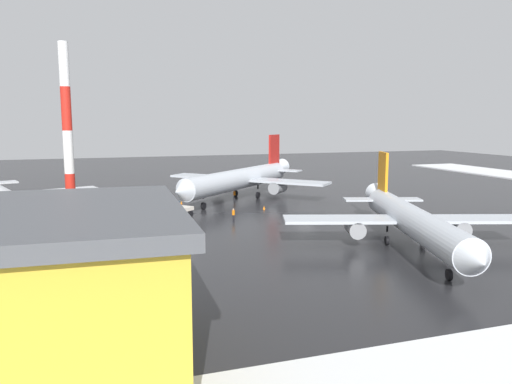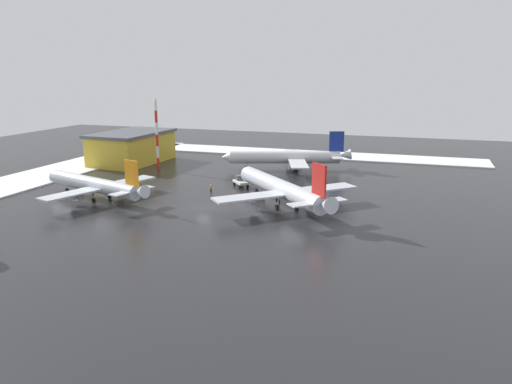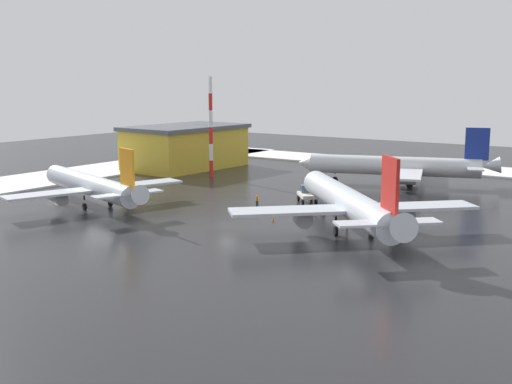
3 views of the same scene
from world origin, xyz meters
TOP-DOWN VIEW (x-y plane):
  - ground_plane at (0.00, 0.00)m, footprint 240.00×240.00m
  - snow_bank_left at (-67.00, 0.00)m, footprint 14.00×116.00m
  - airplane_parked_portside at (-5.59, 14.01)m, footprint 28.00×27.32m
  - airplane_foreground_jet at (1.37, -23.25)m, footprint 25.71×30.51m
  - airplane_parked_starboard at (-41.27, 5.76)m, footprint 28.12×33.35m
  - pushback_tug at (-18.69, 0.71)m, footprint 4.89×4.71m
  - ground_crew_by_nose_gear at (-11.87, -3.56)m, footprint 0.36×0.36m
  - ground_crew_mid_apron at (-6.92, 13.21)m, footprint 0.36×0.36m
  - antenna_mast at (-30.88, -26.98)m, footprint 0.70×0.70m
  - cargo_hangar at (-37.52, -38.90)m, footprint 25.61×16.05m
  - traffic_cone_near_nose at (-15.95, 12.26)m, footprint 0.36×0.36m
  - traffic_cone_mid_line at (-5.09, 3.59)m, footprint 0.36×0.36m

SIDE VIEW (x-z plane):
  - ground_plane at x=0.00m, z-range 0.00..0.00m
  - snow_bank_left at x=-67.00m, z-range 0.00..0.30m
  - traffic_cone_near_nose at x=-15.95m, z-range 0.00..0.55m
  - traffic_cone_mid_line at x=-5.09m, z-range 0.00..0.55m
  - ground_crew_by_nose_gear at x=-11.87m, z-range 0.12..1.83m
  - ground_crew_mid_apron at x=-6.92m, z-range 0.12..1.83m
  - pushback_tug at x=-18.69m, z-range 0.03..2.53m
  - airplane_foreground_jet at x=1.37m, z-range -1.57..7.71m
  - airplane_parked_starboard at x=-41.27m, z-range -1.73..8.45m
  - airplane_parked_portside at x=-5.59m, z-range -1.78..8.72m
  - cargo_hangar at x=-37.52m, z-range 0.04..8.84m
  - antenna_mast at x=-30.88m, z-range 0.00..18.62m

